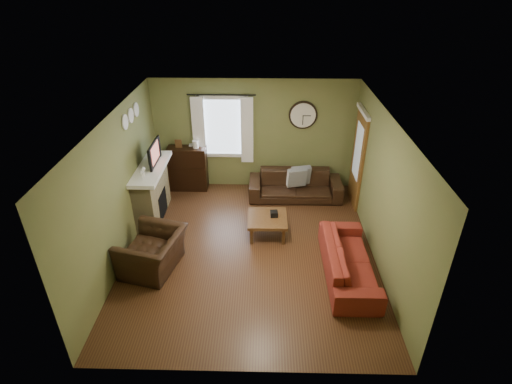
{
  "coord_description": "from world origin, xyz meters",
  "views": [
    {
      "loc": [
        0.25,
        -6.02,
        4.74
      ],
      "look_at": [
        0.1,
        0.4,
        1.05
      ],
      "focal_mm": 28.0,
      "sensor_mm": 36.0,
      "label": 1
    }
  ],
  "objects_px": {
    "sofa_brown": "(295,185)",
    "sofa_red": "(349,260)",
    "coffee_table": "(267,226)",
    "bookshelf": "(188,168)",
    "armchair": "(153,252)"
  },
  "relations": [
    {
      "from": "armchair",
      "to": "coffee_table",
      "type": "bearing_deg",
      "value": 131.44
    },
    {
      "from": "bookshelf",
      "to": "coffee_table",
      "type": "height_order",
      "value": "bookshelf"
    },
    {
      "from": "sofa_brown",
      "to": "sofa_red",
      "type": "distance_m",
      "value": 2.75
    },
    {
      "from": "sofa_red",
      "to": "armchair",
      "type": "distance_m",
      "value": 3.41
    },
    {
      "from": "bookshelf",
      "to": "sofa_brown",
      "type": "distance_m",
      "value": 2.55
    },
    {
      "from": "bookshelf",
      "to": "coffee_table",
      "type": "bearing_deg",
      "value": -44.88
    },
    {
      "from": "coffee_table",
      "to": "armchair",
      "type": "bearing_deg",
      "value": -152.37
    },
    {
      "from": "sofa_brown",
      "to": "sofa_red",
      "type": "relative_size",
      "value": 1.04
    },
    {
      "from": "coffee_table",
      "to": "bookshelf",
      "type": "bearing_deg",
      "value": 135.12
    },
    {
      "from": "sofa_brown",
      "to": "armchair",
      "type": "height_order",
      "value": "armchair"
    },
    {
      "from": "sofa_red",
      "to": "coffee_table",
      "type": "relative_size",
      "value": 2.66
    },
    {
      "from": "sofa_brown",
      "to": "sofa_red",
      "type": "xyz_separation_m",
      "value": [
        0.76,
        -2.65,
        -0.01
      ]
    },
    {
      "from": "sofa_brown",
      "to": "coffee_table",
      "type": "relative_size",
      "value": 2.76
    },
    {
      "from": "coffee_table",
      "to": "sofa_red",
      "type": "bearing_deg",
      "value": -39.18
    },
    {
      "from": "sofa_brown",
      "to": "coffee_table",
      "type": "distance_m",
      "value": 1.64
    }
  ]
}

